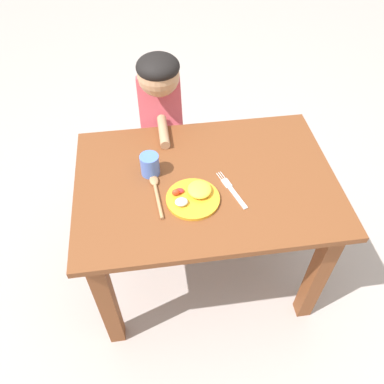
{
  "coord_description": "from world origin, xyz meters",
  "views": [
    {
      "loc": [
        -0.21,
        -1.09,
        1.86
      ],
      "look_at": [
        -0.07,
        -0.08,
        0.73
      ],
      "focal_mm": 36.63,
      "sensor_mm": 36.0,
      "label": 1
    }
  ],
  "objects": [
    {
      "name": "dining_table",
      "position": [
        0.0,
        0.0,
        0.56
      ],
      "size": [
        1.07,
        0.74,
        0.71
      ],
      "color": "brown",
      "rests_on": "ground_plane"
    },
    {
      "name": "plate",
      "position": [
        -0.06,
        -0.1,
        0.72
      ],
      "size": [
        0.21,
        0.21,
        0.04
      ],
      "color": "gold",
      "rests_on": "dining_table"
    },
    {
      "name": "fork",
      "position": [
        0.09,
        -0.08,
        0.71
      ],
      "size": [
        0.09,
        0.21,
        0.01
      ],
      "rotation": [
        0.0,
        0.0,
        1.89
      ],
      "color": "silver",
      "rests_on": "dining_table"
    },
    {
      "name": "ground_plane",
      "position": [
        0.0,
        0.0,
        0.0
      ],
      "size": [
        8.0,
        8.0,
        0.0
      ],
      "primitive_type": "plane",
      "color": "#AFA29D"
    },
    {
      "name": "person",
      "position": [
        -0.15,
        0.47,
        0.61
      ],
      "size": [
        0.2,
        0.39,
        1.05
      ],
      "rotation": [
        0.0,
        0.0,
        3.14
      ],
      "color": "#42525E",
      "rests_on": "ground_plane"
    },
    {
      "name": "spoon",
      "position": [
        -0.21,
        -0.04,
        0.72
      ],
      "size": [
        0.04,
        0.23,
        0.02
      ],
      "rotation": [
        0.0,
        0.0,
        1.65
      ],
      "color": "tan",
      "rests_on": "dining_table"
    },
    {
      "name": "drinking_cup",
      "position": [
        -0.22,
        0.07,
        0.75
      ],
      "size": [
        0.08,
        0.08,
        0.09
      ],
      "primitive_type": "cylinder",
      "color": "#5078DF",
      "rests_on": "dining_table"
    }
  ]
}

